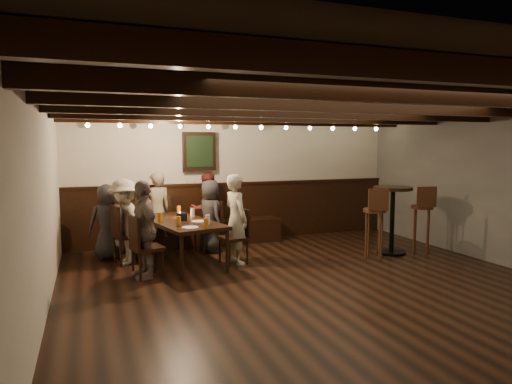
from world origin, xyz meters
name	(u,v)px	position (x,y,z in m)	size (l,w,h in m)	color
room	(245,192)	(-0.29, 2.21, 1.07)	(7.00, 7.00, 7.00)	black
dining_table	(181,224)	(-1.43, 2.03, 0.63)	(1.20, 1.98, 0.69)	black
chair_left_near	(127,246)	(-2.23, 2.32, 0.29)	(0.51, 0.51, 0.94)	black
chair_left_far	(146,259)	(-2.04, 1.44, 0.27)	(0.48, 0.48, 0.89)	black
chair_right_near	(209,237)	(-0.83, 2.62, 0.27)	(0.49, 0.49, 0.89)	black
chair_right_far	(234,247)	(-0.64, 1.74, 0.26)	(0.47, 0.47, 0.86)	black
person_bench_left	(107,222)	(-2.50, 2.72, 0.62)	(0.61, 0.40, 1.24)	#272629
person_bench_centre	(157,211)	(-1.66, 3.06, 0.71)	(0.51, 0.34, 1.41)	gray
person_bench_right	(207,210)	(-0.74, 3.10, 0.68)	(0.66, 0.52, 1.36)	#55211D
person_left_near	(125,222)	(-2.26, 2.31, 0.67)	(0.87, 0.50, 1.35)	#9E9986
person_left_far	(143,229)	(-2.07, 1.43, 0.69)	(0.81, 0.34, 1.39)	gray
person_right_near	(210,216)	(-0.80, 2.63, 0.63)	(0.62, 0.40, 1.27)	#29282B
person_right_far	(236,219)	(-0.60, 1.75, 0.71)	(0.52, 0.34, 1.42)	#B7B19B
pint_a	(148,212)	(-1.86, 2.65, 0.76)	(0.07, 0.07, 0.14)	#BF7219
pint_b	(179,210)	(-1.33, 2.72, 0.76)	(0.07, 0.07, 0.14)	#BF7219
pint_c	(160,217)	(-1.75, 2.06, 0.76)	(0.07, 0.07, 0.14)	#BF7219
pint_d	(193,213)	(-1.18, 2.29, 0.76)	(0.07, 0.07, 0.14)	silver
pint_e	(179,221)	(-1.55, 1.54, 0.76)	(0.07, 0.07, 0.14)	#BF7219
pint_f	(208,220)	(-1.12, 1.53, 0.76)	(0.07, 0.07, 0.14)	silver
pint_g	(206,223)	(-1.21, 1.26, 0.76)	(0.07, 0.07, 0.14)	#BF7219
plate_near	(190,228)	(-1.43, 1.31, 0.70)	(0.24, 0.24, 0.01)	white
plate_far	(199,221)	(-1.19, 1.77, 0.70)	(0.24, 0.24, 0.01)	white
condiment_caddy	(182,217)	(-1.42, 1.98, 0.75)	(0.15, 0.10, 0.12)	black
candle	(180,216)	(-1.38, 2.35, 0.72)	(0.05, 0.05, 0.05)	beige
high_top_table	(392,210)	(2.10, 1.41, 0.76)	(0.65, 0.65, 1.16)	black
bar_stool_left	(374,233)	(1.60, 1.21, 0.44)	(0.40, 0.42, 1.18)	#3A1F12
bar_stool_right	(422,228)	(2.60, 1.26, 0.44)	(0.40, 0.42, 1.18)	#3A1F12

